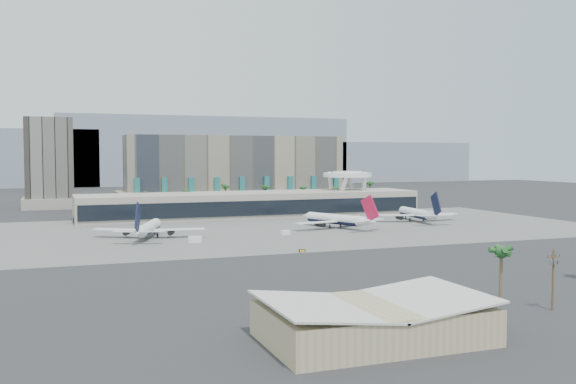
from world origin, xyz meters
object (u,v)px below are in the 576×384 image
object	(u,v)px
airliner_left	(148,228)
service_vehicle_b	(285,233)
airliner_centre	(337,219)
utility_pole	(554,274)
taxiway_sign	(302,251)
airliner_right	(417,213)
service_vehicle_a	(195,239)

from	to	relation	value
airliner_left	service_vehicle_b	world-z (taller)	airliner_left
airliner_centre	airliner_left	bearing A→B (deg)	161.43
utility_pole	airliner_left	world-z (taller)	airliner_left
taxiway_sign	airliner_left	bearing A→B (deg)	134.44
utility_pole	taxiway_sign	world-z (taller)	utility_pole
utility_pole	taxiway_sign	distance (m)	89.78
airliner_right	service_vehicle_b	world-z (taller)	airliner_right
airliner_right	service_vehicle_b	bearing A→B (deg)	-154.91
airliner_right	service_vehicle_b	size ratio (longest dim) A/B	12.36
airliner_right	taxiway_sign	size ratio (longest dim) A/B	19.83
utility_pole	airliner_centre	bearing A→B (deg)	82.21
utility_pole	service_vehicle_b	size ratio (longest dim) A/B	3.43
service_vehicle_b	airliner_left	bearing A→B (deg)	165.48
airliner_left	taxiway_sign	distance (m)	66.01
utility_pole	service_vehicle_a	distance (m)	129.49
airliner_centre	service_vehicle_b	world-z (taller)	airliner_centre
airliner_left	airliner_right	size ratio (longest dim) A/B	0.95
airliner_left	taxiway_sign	xyz separation A→B (m)	(40.54, -51.99, -3.24)
utility_pole	airliner_left	distance (m)	151.62
utility_pole	service_vehicle_a	bearing A→B (deg)	110.57
airliner_left	service_vehicle_a	xyz separation A→B (m)	(13.65, -18.47, -2.58)
service_vehicle_b	taxiway_sign	bearing A→B (deg)	-107.44
service_vehicle_a	airliner_right	bearing A→B (deg)	36.12
service_vehicle_a	taxiway_sign	size ratio (longest dim) A/B	2.14
airliner_left	service_vehicle_a	size ratio (longest dim) A/B	8.82
airliner_left	service_vehicle_b	xyz separation A→B (m)	(50.61, -9.21, -2.82)
airliner_right	taxiway_sign	world-z (taller)	airliner_right
service_vehicle_a	service_vehicle_b	distance (m)	38.10
airliner_left	airliner_centre	size ratio (longest dim) A/B	1.01
airliner_right	service_vehicle_a	bearing A→B (deg)	-156.44
airliner_right	service_vehicle_b	xyz separation A→B (m)	(-74.08, -25.14, -2.87)
airliner_centre	utility_pole	bearing A→B (deg)	-120.16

